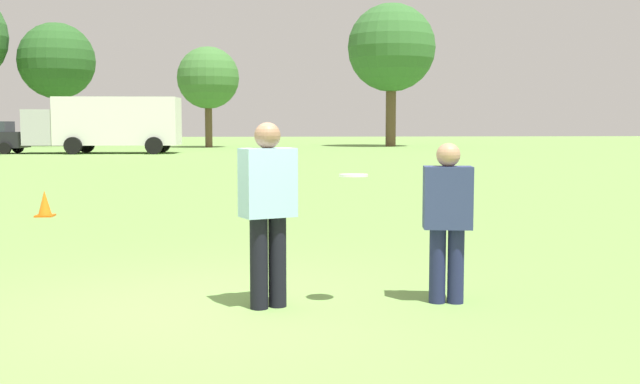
{
  "coord_description": "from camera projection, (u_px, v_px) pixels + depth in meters",
  "views": [
    {
      "loc": [
        0.42,
        -6.83,
        1.71
      ],
      "look_at": [
        1.06,
        0.76,
        1.01
      ],
      "focal_mm": 42.16,
      "sensor_mm": 36.0,
      "label": 1
    }
  ],
  "objects": [
    {
      "name": "frisbee",
      "position": [
        353.0,
        175.0,
        6.94
      ],
      "size": [
        0.27,
        0.27,
        0.04
      ],
      "color": "white"
    },
    {
      "name": "player_defender",
      "position": [
        447.0,
        214.0,
        7.1
      ],
      "size": [
        0.48,
        0.32,
        1.53
      ],
      "color": "#1E234C",
      "rests_on": "ground"
    },
    {
      "name": "ground_plane",
      "position": [
        212.0,
        310.0,
        6.89
      ],
      "size": [
        178.69,
        178.69,
        0.0
      ],
      "primitive_type": "plane",
      "color": "#6B9347"
    },
    {
      "name": "traffic_cone",
      "position": [
        45.0,
        204.0,
        13.81
      ],
      "size": [
        0.32,
        0.32,
        0.48
      ],
      "color": "#D8590C",
      "rests_on": "ground"
    },
    {
      "name": "tree_far_west_pine",
      "position": [
        391.0,
        48.0,
        54.94
      ],
      "size": [
        6.43,
        6.43,
        10.45
      ],
      "color": "brown",
      "rests_on": "ground"
    },
    {
      "name": "player_thrower",
      "position": [
        268.0,
        204.0,
        6.9
      ],
      "size": [
        0.55,
        0.44,
        1.72
      ],
      "color": "black",
      "rests_on": "ground"
    },
    {
      "name": "tree_far_east_pine",
      "position": [
        208.0,
        78.0,
        52.94
      ],
      "size": [
        4.37,
        4.37,
        7.1
      ],
      "color": "brown",
      "rests_on": "ground"
    },
    {
      "name": "tree_east_oak",
      "position": [
        57.0,
        61.0,
        56.21
      ],
      "size": [
        5.67,
        5.67,
        9.21
      ],
      "color": "brown",
      "rests_on": "ground"
    },
    {
      "name": "box_truck",
      "position": [
        107.0,
        123.0,
        42.6
      ],
      "size": [
        8.59,
        3.23,
        3.18
      ],
      "color": "white",
      "rests_on": "ground"
    }
  ]
}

